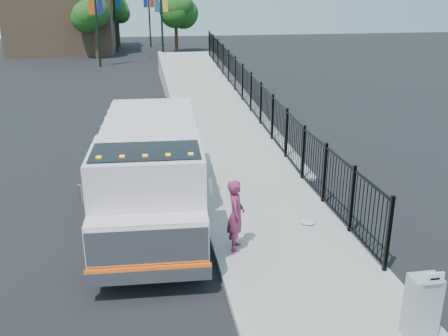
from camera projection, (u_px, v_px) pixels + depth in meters
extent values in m
plane|color=black|center=(217.00, 246.00, 12.73)|extent=(120.00, 120.00, 0.00)
cube|color=#9E998E|center=(316.00, 279.00, 11.16)|extent=(3.55, 12.00, 0.12)
cube|color=#ADAAA3|center=(232.00, 287.00, 10.85)|extent=(0.30, 12.00, 0.16)
cube|color=#9E998E|center=(210.00, 106.00, 27.90)|extent=(3.95, 24.06, 3.19)
cube|color=black|center=(251.00, 105.00, 24.12)|extent=(0.10, 28.00, 1.80)
cube|color=black|center=(153.00, 194.00, 14.41)|extent=(1.48, 7.46, 0.24)
cube|color=silver|center=(149.00, 192.00, 11.70)|extent=(2.68, 2.53, 2.18)
cube|color=silver|center=(148.00, 240.00, 10.61)|extent=(2.60, 0.90, 1.09)
cube|color=silver|center=(148.00, 250.00, 10.24)|extent=(2.51, 0.22, 0.93)
cube|color=silver|center=(149.00, 275.00, 10.34)|extent=(2.62, 0.34, 0.31)
cube|color=#E24C0A|center=(149.00, 268.00, 10.29)|extent=(2.61, 0.19, 0.07)
cube|color=black|center=(147.00, 170.00, 11.23)|extent=(2.47, 1.54, 0.93)
cube|color=silver|center=(152.00, 144.00, 15.37)|extent=(2.86, 4.71, 1.85)
cube|color=silver|center=(80.00, 193.00, 10.37)|extent=(0.07, 0.07, 0.38)
cube|color=silver|center=(210.00, 188.00, 10.67)|extent=(0.07, 0.07, 0.38)
cube|color=orange|center=(99.00, 158.00, 10.61)|extent=(0.11, 0.09, 0.07)
cube|color=orange|center=(122.00, 157.00, 10.66)|extent=(0.11, 0.09, 0.07)
cube|color=orange|center=(145.00, 156.00, 10.71)|extent=(0.11, 0.09, 0.07)
cube|color=orange|center=(168.00, 155.00, 10.77)|extent=(0.11, 0.09, 0.07)
cube|color=orange|center=(191.00, 154.00, 10.82)|extent=(0.11, 0.09, 0.07)
cylinder|color=black|center=(99.00, 254.00, 11.25)|extent=(0.41, 1.11, 1.09)
cylinder|color=black|center=(200.00, 248.00, 11.50)|extent=(0.41, 1.11, 1.09)
cylinder|color=black|center=(118.00, 173.00, 16.24)|extent=(0.41, 1.11, 1.09)
cylinder|color=black|center=(189.00, 170.00, 16.49)|extent=(0.41, 1.11, 1.09)
cylinder|color=black|center=(121.00, 161.00, 17.36)|extent=(0.41, 1.11, 1.09)
cylinder|color=black|center=(187.00, 158.00, 17.61)|extent=(0.41, 1.11, 1.09)
imported|color=#852650|center=(236.00, 215.00, 12.09)|extent=(0.56, 0.73, 1.80)
cube|color=gray|center=(422.00, 307.00, 9.06)|extent=(0.55, 0.40, 1.25)
cube|color=white|center=(434.00, 278.00, 8.60)|extent=(0.35, 0.04, 0.22)
ellipsoid|color=silver|center=(308.00, 222.00, 13.67)|extent=(0.40, 0.40, 0.10)
cylinder|color=black|center=(96.00, 17.00, 40.60)|extent=(0.18, 0.18, 8.00)
cube|color=navy|center=(100.00, 7.00, 40.38)|extent=(0.45, 0.04, 1.10)
cube|color=#DD4B0E|center=(91.00, 7.00, 40.27)|extent=(0.45, 0.04, 1.10)
cylinder|color=black|center=(162.00, 15.00, 43.83)|extent=(0.18, 0.18, 8.00)
cube|color=yellow|center=(165.00, 5.00, 43.61)|extent=(0.45, 0.04, 1.10)
cube|color=#1B5282|center=(157.00, 6.00, 43.50)|extent=(0.45, 0.04, 1.10)
cylinder|color=black|center=(115.00, 11.00, 50.63)|extent=(0.18, 0.18, 8.00)
cube|color=#104FA5|center=(118.00, 3.00, 50.42)|extent=(0.45, 0.04, 1.10)
cube|color=#D85D0A|center=(111.00, 3.00, 50.31)|extent=(0.45, 0.04, 1.10)
cylinder|color=black|center=(149.00, 10.00, 54.88)|extent=(0.18, 0.18, 8.00)
cube|color=red|center=(152.00, 2.00, 54.67)|extent=(0.45, 0.04, 1.10)
cube|color=navy|center=(145.00, 2.00, 54.56)|extent=(0.45, 0.04, 1.10)
cylinder|color=#382314|center=(96.00, 41.00, 46.13)|extent=(0.36, 0.36, 3.20)
sphere|color=#194714|center=(94.00, 14.00, 45.32)|extent=(3.01, 3.01, 3.01)
cylinder|color=#382314|center=(176.00, 36.00, 50.97)|extent=(0.36, 0.36, 3.20)
sphere|color=#194714|center=(176.00, 12.00, 50.15)|extent=(2.85, 2.85, 2.85)
cylinder|color=#382314|center=(118.00, 32.00, 55.48)|extent=(0.36, 0.36, 3.20)
sphere|color=#194714|center=(117.00, 10.00, 54.66)|extent=(2.52, 2.52, 2.52)
cube|color=#8C664C|center=(62.00, 11.00, 50.73)|extent=(10.00, 10.00, 8.00)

